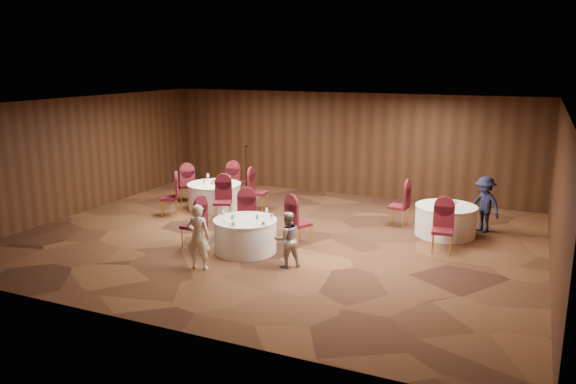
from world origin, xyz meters
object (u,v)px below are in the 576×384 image
at_px(woman_a, 198,237).
at_px(woman_b, 287,239).
at_px(table_left, 215,196).
at_px(table_right, 445,220).
at_px(mic_stand, 246,180).
at_px(man_c, 484,204).
at_px(table_main, 245,235).

xyz_separation_m(woman_a, woman_b, (1.59, 0.85, -0.09)).
height_order(table_left, woman_a, woman_a).
xyz_separation_m(table_right, woman_b, (-2.65, -3.52, 0.21)).
xyz_separation_m(mic_stand, woman_b, (3.80, -5.35, 0.13)).
height_order(table_left, mic_stand, mic_stand).
bearing_deg(woman_a, man_c, -145.50).
relative_size(woman_a, man_c, 0.97).
bearing_deg(man_c, woman_a, -100.74).
bearing_deg(table_right, table_main, -141.96).
height_order(mic_stand, woman_b, mic_stand).
xyz_separation_m(table_left, mic_stand, (-0.01, 1.95, 0.08)).
distance_m(woman_b, man_c, 5.44).
bearing_deg(mic_stand, table_left, -89.75).
bearing_deg(table_right, table_left, -178.87).
bearing_deg(man_c, woman_b, -95.21).
xyz_separation_m(table_main, mic_stand, (-2.57, 4.86, 0.08)).
bearing_deg(table_left, mic_stand, 90.25).
relative_size(mic_stand, man_c, 1.12).
bearing_deg(woman_b, mic_stand, -94.57).
bearing_deg(table_left, table_main, -48.64).
xyz_separation_m(mic_stand, man_c, (7.26, -1.15, 0.25)).
bearing_deg(table_main, table_right, 38.04).
distance_m(mic_stand, woman_a, 6.58).
relative_size(mic_stand, woman_a, 1.15).
relative_size(table_left, man_c, 1.09).
distance_m(mic_stand, man_c, 7.36).
height_order(woman_a, woman_b, woman_a).
distance_m(woman_a, man_c, 7.14).
bearing_deg(mic_stand, woman_a, -70.34).
xyz_separation_m(table_right, woman_a, (-4.24, -4.37, 0.30)).
distance_m(table_main, woman_b, 1.34).
height_order(table_main, table_right, same).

